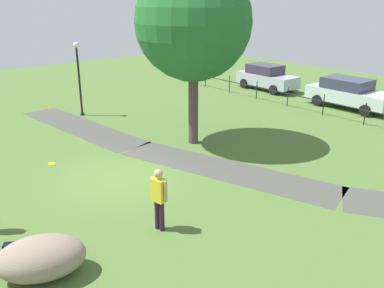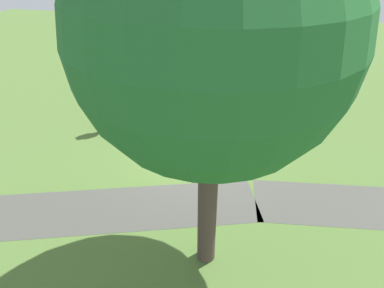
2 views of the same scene
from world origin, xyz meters
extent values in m
plane|color=#4C6B30|center=(0.00, 0.00, 0.00)|extent=(48.00, 48.00, 0.00)
cube|color=#484841|center=(-6.02, 1.33, 0.00)|extent=(8.14, 2.55, 0.01)
cube|color=#484841|center=(1.78, 2.91, 0.00)|extent=(8.16, 4.01, 0.01)
cylinder|color=#4E3C37|center=(-1.05, 3.90, 1.60)|extent=(0.38, 0.38, 3.21)
sphere|color=#25652F|center=(-1.05, 3.90, 4.74)|extent=(4.39, 4.39, 4.39)
cylinder|color=black|center=(-7.75, 2.29, 0.05)|extent=(0.20, 0.20, 0.10)
cylinder|color=black|center=(-7.75, 2.29, 1.65)|extent=(0.10, 0.10, 3.31)
sphere|color=white|center=(-7.75, 2.29, 3.45)|extent=(0.28, 0.28, 0.28)
ellipsoid|color=gray|center=(3.43, -4.14, 0.45)|extent=(1.91, 2.23, 0.91)
cylinder|color=#31182B|center=(3.43, -1.10, 0.41)|extent=(0.13, 0.13, 0.81)
cylinder|color=#31182B|center=(3.58, -1.07, 0.41)|extent=(0.13, 0.13, 0.81)
cube|color=gold|center=(3.51, -1.09, 1.12)|extent=(0.40, 0.31, 0.61)
cylinder|color=tan|center=(3.29, -1.13, 1.15)|extent=(0.08, 0.08, 0.54)
cylinder|color=tan|center=(3.72, -1.04, 1.15)|extent=(0.08, 0.08, 0.54)
sphere|color=tan|center=(3.51, -1.09, 1.57)|extent=(0.22, 0.22, 0.22)
cube|color=black|center=(2.36, -4.45, 0.20)|extent=(0.32, 0.34, 0.40)
cube|color=black|center=(2.46, -4.53, 0.12)|extent=(0.16, 0.20, 0.18)
cylinder|color=gold|center=(-2.54, -1.46, 0.01)|extent=(0.27, 0.27, 0.02)
cube|color=#232326|center=(0.00, 11.50, 0.70)|extent=(22.00, 0.04, 0.04)
cylinder|color=black|center=(-11.00, 11.50, 0.53)|extent=(0.05, 0.05, 1.05)
cylinder|color=black|center=(-8.80, 11.50, 0.53)|extent=(0.05, 0.05, 1.05)
cylinder|color=black|center=(-6.60, 11.50, 0.53)|extent=(0.05, 0.05, 1.05)
cylinder|color=black|center=(-4.40, 11.50, 0.53)|extent=(0.05, 0.05, 1.05)
cylinder|color=black|center=(-2.20, 11.50, 0.53)|extent=(0.05, 0.05, 1.05)
cylinder|color=black|center=(0.00, 11.50, 0.53)|extent=(0.05, 0.05, 1.05)
cylinder|color=black|center=(2.20, 11.50, 0.53)|extent=(0.05, 0.05, 1.05)
cube|color=#ABB2C4|center=(-5.68, 13.92, 0.65)|extent=(4.00, 1.67, 0.70)
cube|color=#352E44|center=(-5.92, 13.92, 1.28)|extent=(2.09, 1.50, 0.56)
cylinder|color=black|center=(-4.43, 14.68, 0.30)|extent=(0.60, 0.17, 0.60)
cylinder|color=black|center=(-4.47, 13.10, 0.30)|extent=(0.60, 0.17, 0.60)
cylinder|color=black|center=(-6.89, 14.74, 0.30)|extent=(0.60, 0.17, 0.60)
cylinder|color=black|center=(-6.92, 13.15, 0.30)|extent=(0.60, 0.17, 0.60)
cube|color=silver|center=(0.11, 13.77, 0.65)|extent=(4.47, 1.81, 0.70)
cube|color=#31354B|center=(-0.16, 13.77, 1.28)|extent=(2.33, 1.65, 0.56)
cylinder|color=black|center=(1.50, 14.65, 0.30)|extent=(0.60, 0.16, 0.60)
cylinder|color=black|center=(1.49, 12.87, 0.30)|extent=(0.60, 0.16, 0.60)
cylinder|color=black|center=(-1.27, 14.67, 0.30)|extent=(0.60, 0.16, 0.60)
cylinder|color=black|center=(-1.28, 12.89, 0.30)|extent=(0.60, 0.16, 0.60)
camera|label=1|loc=(11.27, -6.54, 5.75)|focal=39.22mm
camera|label=2|loc=(-1.75, 9.02, 5.97)|focal=31.71mm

